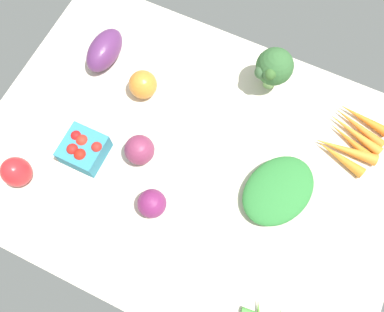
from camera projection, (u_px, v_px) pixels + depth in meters
The scene contains 10 objects.
tablecloth at pixel (192, 160), 98.53cm from camera, with size 104.00×76.00×2.00cm, color beige.
eggplant at pixel (105, 50), 103.87cm from camera, with size 13.43×7.49×7.49cm, color #5C2B62.
leafy_greens_clump at pixel (278, 190), 92.45cm from camera, with size 19.37×14.23×4.70cm, color #2F7D37.
heirloom_tomato_orange at pixel (143, 85), 100.52cm from camera, with size 7.26×7.26×7.26cm, color orange.
red_onion_center at pixel (152, 203), 90.36cm from camera, with size 6.71×6.71×6.71cm, color #79235B.
broccoli_head at pixel (274, 68), 96.70cm from camera, with size 9.28×9.79×13.21cm.
bell_pepper_red at pixel (16, 172), 92.03cm from camera, with size 6.82×6.82×8.41cm, color red.
red_onion_near_basket at pixel (139, 150), 94.50cm from camera, with size 7.28×7.28×7.28cm, color #843052.
carrot_bunch at pixel (351, 139), 97.99cm from camera, with size 16.47×18.00×2.91cm.
berry_basket at pixel (84, 149), 95.05cm from camera, with size 9.63×9.63×6.57cm.
Camera 1 is at (-13.85, 29.32, 94.05)cm, focal length 37.06 mm.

